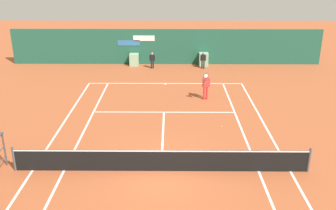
% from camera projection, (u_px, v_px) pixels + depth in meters
% --- Properties ---
extents(ground_plane, '(80.00, 80.00, 0.01)m').
position_uv_depth(ground_plane, '(162.00, 164.00, 16.30)').
color(ground_plane, '#A8512D').
extents(tennis_net, '(12.10, 0.10, 1.07)m').
position_uv_depth(tennis_net, '(161.00, 160.00, 15.58)').
color(tennis_net, '#4C4C51').
rests_on(tennis_net, ground_plane).
extents(sponsor_back_wall, '(25.00, 1.02, 2.84)m').
position_uv_depth(sponsor_back_wall, '(166.00, 47.00, 31.10)').
color(sponsor_back_wall, '#1E5642').
rests_on(sponsor_back_wall, ground_plane).
extents(player_on_baseline, '(0.52, 0.79, 1.84)m').
position_uv_depth(player_on_baseline, '(206.00, 84.00, 23.34)').
color(player_on_baseline, red).
rests_on(player_on_baseline, ground_plane).
extents(ball_kid_right_post, '(0.42, 0.18, 1.27)m').
position_uv_depth(ball_kid_right_post, '(152.00, 59.00, 30.05)').
color(ball_kid_right_post, black).
rests_on(ball_kid_right_post, ground_plane).
extents(ball_kid_left_post, '(0.43, 0.19, 1.29)m').
position_uv_depth(ball_kid_left_post, '(203.00, 59.00, 30.01)').
color(ball_kid_left_post, black).
rests_on(ball_kid_left_post, ground_plane).
extents(tennis_ball_by_sideline, '(0.07, 0.07, 0.07)m').
position_uv_depth(tennis_ball_by_sideline, '(221.00, 127.00, 19.80)').
color(tennis_ball_by_sideline, '#CCE033').
rests_on(tennis_ball_by_sideline, ground_plane).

